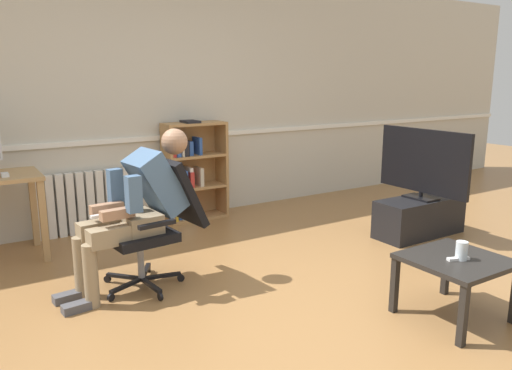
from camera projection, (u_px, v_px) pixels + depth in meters
The scene contains 12 objects.
ground_plane at pixel (303, 308), 3.47m from camera, with size 18.00×18.00×0.00m, color olive.
back_wall at pixel (155, 98), 5.37m from camera, with size 12.00×0.13×2.70m.
computer_mouse at pixel (5, 175), 4.16m from camera, with size 0.06×0.10×0.03m, color white.
bookshelf at pixel (191, 172), 5.53m from camera, with size 0.69×0.29×1.11m.
radiator at pixel (86, 203), 5.07m from camera, with size 0.94×0.08×0.64m.
office_chair at pixel (158, 218), 3.80m from camera, with size 0.81×0.62×0.97m.
person_seated at pixel (136, 206), 3.67m from camera, with size 1.06×0.42×1.19m.
tv_stand at pixel (419, 217), 5.02m from camera, with size 0.96×0.38×0.38m.
tv_screen at pixel (423, 163), 4.90m from camera, with size 0.21×1.04×0.70m.
coffee_table at pixel (456, 266), 3.26m from camera, with size 0.60×0.59×0.42m.
drinking_glass at pixel (462, 251), 3.20m from camera, with size 0.08×0.08×0.12m, color silver.
spare_remote at pixel (458, 259), 3.20m from camera, with size 0.04×0.15×0.02m, color white.
Camera 1 is at (-1.99, -2.54, 1.58)m, focal length 34.96 mm.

